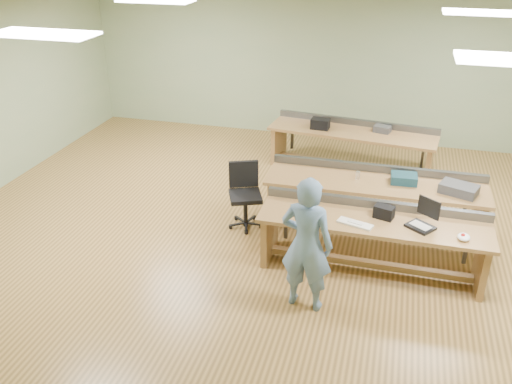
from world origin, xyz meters
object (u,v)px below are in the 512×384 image
Objects in this scene: laptop_base at (420,227)px; drinks_can at (358,175)px; camera_bag at (384,212)px; workbench_front at (372,232)px; mug at (395,178)px; parts_bin_teal at (404,179)px; task_chair at (245,203)px; workbench_back at (352,140)px; parts_bin_grey at (459,189)px; workbench_mid at (374,192)px; person at (307,245)px.

drinks_can is at bearing 161.92° from laptop_base.
workbench_front is at bearing -136.71° from camera_bag.
camera_bag is 1.15m from mug.
mug is (0.21, 1.20, 0.25)m from workbench_front.
parts_bin_teal is (-0.23, 1.27, 0.05)m from laptop_base.
laptop_base is 0.84× the size of parts_bin_teal.
workbench_front is 25.78× the size of drinks_can.
laptop_base is 2.61m from task_chair.
workbench_back is 6.23× the size of parts_bin_grey.
parts_bin_teal is at bearing -7.03° from mug.
workbench_back is (-0.54, 2.05, -0.00)m from workbench_mid.
parts_bin_grey is (2.96, 0.33, 0.46)m from task_chair.
workbench_mid is 1.13m from camera_bag.
task_chair is 1.98× the size of parts_bin_grey.
mug is at bearing -61.12° from workbench_back.
task_chair is 8.63× the size of drinks_can.
task_chair reaches higher than laptop_base.
parts_bin_teal reaches higher than drinks_can.
parts_bin_grey reaches higher than workbench_back.
workbench_back is at bearing 104.21° from workbench_mid.
workbench_mid is 1.39m from laptop_base.
workbench_mid is (-0.05, 1.14, 0.01)m from workbench_front.
person is 2.14m from drinks_can.
drinks_can is at bearing 175.05° from parts_bin_grey.
person is 2.33m from mug.
workbench_mid is 28.15× the size of drinks_can.
person is 2.37m from parts_bin_teal.
drinks_can is at bearing -92.98° from person.
parts_bin_grey reaches higher than laptop_base.
laptop_base is at bearing -40.31° from task_chair.
workbench_mid is at bearing -99.76° from person.
laptop_base is at bearing -8.72° from workbench_front.
person is at bearing -125.47° from workbench_front.
person reaches higher than workbench_mid.
parts_bin_teal is at bearing -108.46° from person.
camera_bag is at bearing -40.25° from task_chair.
workbench_back reaches higher than mug.
workbench_front is at bearing -105.68° from parts_bin_teal.
laptop_base is at bearing -79.78° from parts_bin_teal.
task_chair is at bearing -166.57° from mug.
mug is (-0.86, 0.17, -0.01)m from parts_bin_grey.
task_chair is 3.02m from parts_bin_grey.
workbench_back is 9.89× the size of laptop_base.
camera_bag reaches higher than drinks_can.
workbench_front is 0.95× the size of workbench_back.
workbench_back is 3.48m from laptop_base.
laptop_base is 2.32× the size of mug.
laptop_base is at bearing -114.39° from parts_bin_grey.
parts_bin_grey is at bearing -124.48° from person.
parts_bin_teal is at bearing 95.81° from camera_bag.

